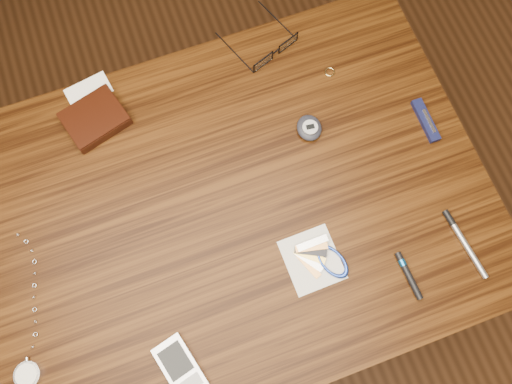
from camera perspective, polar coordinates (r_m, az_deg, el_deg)
ground at (r=1.67m, az=-2.21°, el=-8.41°), size 3.80×3.80×0.00m
desk at (r=1.03m, az=-3.53°, el=-3.45°), size 1.00×0.70×0.75m
wallet_and_card at (r=1.03m, az=-17.95°, el=8.06°), size 0.13×0.16×0.02m
eyeglasses at (r=1.05m, az=1.99°, el=15.86°), size 0.16×0.16×0.03m
gold_ring at (r=1.05m, az=8.42°, el=13.42°), size 0.03×0.03×0.00m
pocket_watch at (r=0.98m, az=-24.63°, el=-18.02°), size 0.08×0.27×0.01m
pda_phone at (r=0.91m, az=-8.68°, el=-19.18°), size 0.08×0.11×0.02m
pedometer at (r=0.98m, az=6.11°, el=7.31°), size 0.06×0.06×0.02m
notepad_keys at (r=0.92m, az=7.50°, el=-7.64°), size 0.12×0.11×0.01m
pocket_knife at (r=1.04m, az=18.82°, el=7.75°), size 0.02×0.09×0.01m
silver_pen at (r=0.99m, az=22.45°, el=-4.91°), size 0.03×0.14×0.01m
black_blue_pen at (r=0.94m, az=16.97°, el=-8.94°), size 0.02×0.09×0.01m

